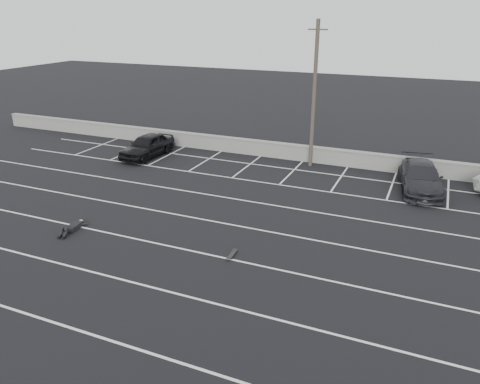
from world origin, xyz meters
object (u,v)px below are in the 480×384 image
at_px(utility_pole, 314,95).
at_px(trash_bin, 423,173).
at_px(car_left, 147,146).
at_px(car_right, 421,177).
at_px(skateboard, 232,255).
at_px(person, 75,224).

height_order(utility_pole, trash_bin, utility_pole).
bearing_deg(car_left, car_right, 4.89).
xyz_separation_m(car_left, car_right, (17.59, 0.56, -0.02)).
bearing_deg(utility_pole, skateboard, -88.95).
relative_size(utility_pole, trash_bin, 10.04).
bearing_deg(car_right, skateboard, -130.61).
relative_size(trash_bin, skateboard, 1.20).
bearing_deg(car_left, trash_bin, 10.71).
bearing_deg(car_right, person, -151.08).
distance_m(car_left, car_right, 17.60).
bearing_deg(person, utility_pole, 52.33).
relative_size(car_right, person, 2.23).
height_order(utility_pole, person, utility_pole).
distance_m(utility_pole, trash_bin, 8.00).
distance_m(car_left, trash_bin, 17.82).
distance_m(car_left, skateboard, 15.19).
distance_m(car_left, utility_pole, 11.69).
relative_size(utility_pole, person, 3.83).
xyz_separation_m(person, skateboard, (7.73, 0.45, -0.15)).
xyz_separation_m(car_left, skateboard, (11.02, -10.44, -0.71)).
height_order(car_right, person, car_right).
height_order(car_left, trash_bin, car_left).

